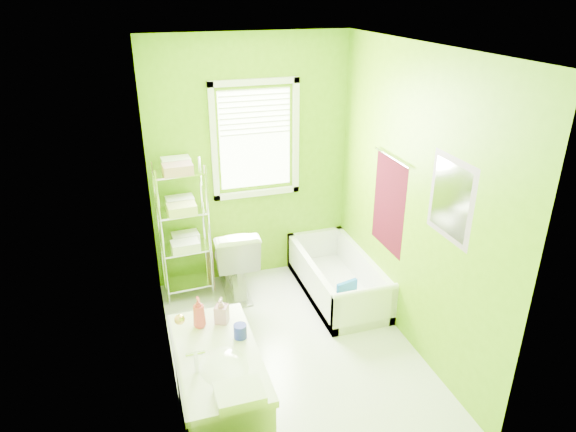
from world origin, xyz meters
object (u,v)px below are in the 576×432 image
object	(u,v)px
bathtub	(338,283)
vanity	(220,397)
toilet	(234,259)
wire_shelf_unit	(184,217)

from	to	relation	value
bathtub	vanity	bearing A→B (deg)	-134.43
toilet	wire_shelf_unit	bearing A→B (deg)	-11.77
bathtub	wire_shelf_unit	world-z (taller)	wire_shelf_unit
wire_shelf_unit	toilet	bearing A→B (deg)	-14.21
wire_shelf_unit	bathtub	bearing A→B (deg)	-18.52
vanity	wire_shelf_unit	distance (m)	2.10
toilet	vanity	xyz separation A→B (m)	(-0.50, -1.93, 0.03)
vanity	bathtub	bearing A→B (deg)	45.57
bathtub	vanity	xyz separation A→B (m)	(-1.52, -1.55, 0.28)
bathtub	wire_shelf_unit	bearing A→B (deg)	161.48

